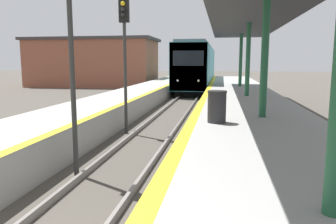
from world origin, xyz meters
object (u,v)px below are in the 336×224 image
train (198,67)px  signal_near (70,28)px  signal_mid (124,41)px  trash_bin (217,107)px

train → signal_near: signal_near is taller
train → signal_mid: (-1.11, -22.37, 1.25)m
signal_mid → signal_near: bearing=-88.2°
train → signal_near: 27.19m
signal_mid → train: bearing=87.2°
signal_near → trash_bin: (3.34, 2.31, -2.06)m
signal_near → signal_mid: (-0.15, 4.78, 0.00)m
train → trash_bin: 24.96m
signal_near → signal_mid: same height
signal_near → signal_mid: size_ratio=1.00×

